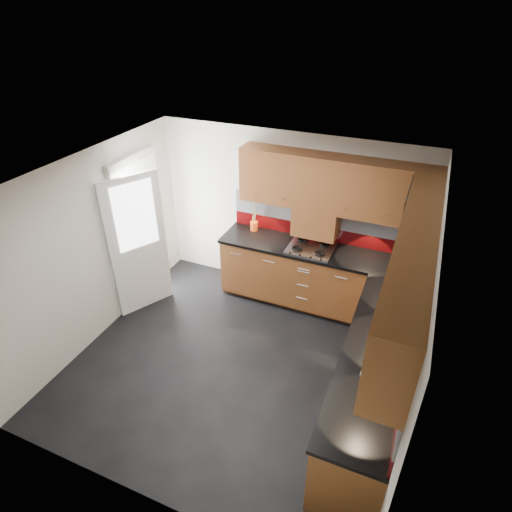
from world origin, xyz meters
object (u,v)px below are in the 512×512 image
at_px(toaster, 407,258).
at_px(gas_hob, 311,248).
at_px(utensil_pot, 254,224).
at_px(food_processor, 384,311).

bearing_deg(toaster, gas_hob, -175.28).
xyz_separation_m(utensil_pot, food_processor, (2.04, -1.32, 0.03)).
relative_size(utensil_pot, toaster, 1.26).
distance_m(toaster, food_processor, 1.23).
bearing_deg(utensil_pot, food_processor, -32.98).
bearing_deg(food_processor, gas_hob, 134.93).
xyz_separation_m(gas_hob, toaster, (1.23, 0.10, 0.08)).
distance_m(gas_hob, utensil_pot, 0.94).
xyz_separation_m(gas_hob, food_processor, (1.12, -1.12, 0.11)).
relative_size(gas_hob, food_processor, 2.23).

